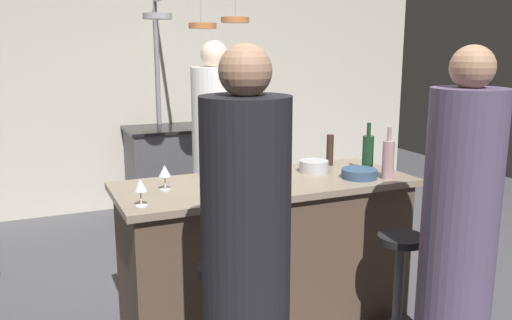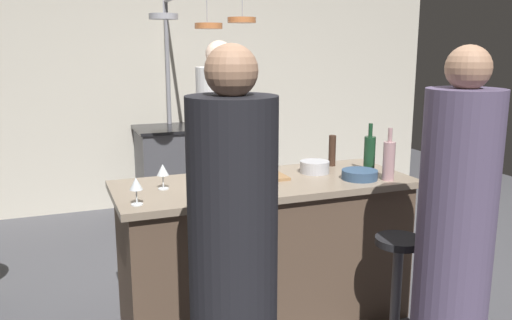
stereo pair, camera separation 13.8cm
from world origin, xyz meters
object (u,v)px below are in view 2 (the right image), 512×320
Objects in this scene: cutting_board at (260,177)px; mixing_bowl_ceramic at (213,178)px; bar_stool_right at (396,290)px; wine_bottle_rose at (389,160)px; wine_glass_near_left_guest at (163,171)px; wine_glass_by_chef at (136,185)px; wine_bottle_red at (216,177)px; mixing_bowl_blue at (360,175)px; guest_right at (454,239)px; guest_left at (233,273)px; wine_bottle_amber at (219,159)px; mixing_bowl_steel at (315,167)px; pepper_mill at (332,151)px; stove_range at (176,169)px; wine_bottle_green at (369,154)px; chef at (221,161)px.

mixing_bowl_ceramic reaches higher than cutting_board.
bar_stool_right is 2.12× the size of wine_bottle_rose.
wine_glass_near_left_guest and wine_glass_by_chef have the same top height.
wine_bottle_red reaches higher than mixing_bowl_blue.
guest_left is at bearing 179.23° from guest_right.
wine_bottle_amber is 0.24m from mixing_bowl_ceramic.
guest_left is 1.36m from mixing_bowl_blue.
guest_right is 5.94× the size of wine_bottle_amber.
bar_stool_right is 3.61× the size of mixing_bowl_steel.
wine_bottle_rose is 1.10× the size of wine_bottle_red.
pepper_mill is at bearing 104.65° from wine_bottle_rose.
cutting_board is 0.48m from wine_bottle_red.
mixing_bowl_ceramic reaches higher than stove_range.
guest_right is 5.33× the size of wine_bottle_green.
wine_bottle_red is at bearing 141.88° from guest_right.
guest_right is at bearing -99.63° from wine_bottle_rose.
wine_glass_by_chef is 1.36m from mixing_bowl_blue.
wine_bottle_red is (-1.08, 0.02, -0.01)m from wine_bottle_rose.
stove_range is at bearing 84.39° from wine_bottle_amber.
mixing_bowl_blue is (0.88, -0.18, -0.01)m from mixing_bowl_ceramic.
wine_bottle_rose is at bearing 80.37° from guest_right.
mixing_bowl_steel is at bearing 102.53° from bar_stool_right.
cutting_board is 0.79m from wine_bottle_rose.
mixing_bowl_steel is (-0.20, -0.14, -0.07)m from pepper_mill.
guest_right is (0.58, -3.43, 0.34)m from stove_range.
chef is 1.02× the size of guest_right.
mixing_bowl_ceramic reaches higher than bar_stool_right.
wine_bottle_amber reaches higher than pepper_mill.
bar_stool_right is at bearing -23.29° from wine_bottle_red.
mixing_bowl_ceramic is (-0.10, -0.21, -0.07)m from wine_bottle_amber.
wine_bottle_rose is 1.06m from mixing_bowl_ceramic.
pepper_mill reaches higher than stove_range.
wine_bottle_rose reaches higher than wine_glass_by_chef.
stove_range is 2.72m from mixing_bowl_blue.
chef is 7.95× the size of mixing_bowl_blue.
chef reaches higher than cutting_board.
wine_bottle_red is at bearing -0.63° from wine_glass_by_chef.
pepper_mill is 0.66× the size of wine_bottle_green.
mixing_bowl_steel is at bearing 5.62° from mixing_bowl_ceramic.
stove_range is 2.43m from cutting_board.
chef is 8.30× the size of pepper_mill.
wine_glass_near_left_guest is (-1.32, 0.07, -0.02)m from wine_bottle_green.
mixing_bowl_blue is (1.09, 0.80, 0.14)m from guest_left.
wine_glass_by_chef is (-1.51, 0.02, -0.02)m from wine_bottle_rose.
pepper_mill is (0.53, -0.85, 0.20)m from chef.
wine_glass_near_left_guest is 0.30m from mixing_bowl_ceramic.
pepper_mill is 0.29m from wine_bottle_green.
wine_bottle_amber reaches higher than mixing_bowl_steel.
cutting_board is (-0.59, 1.04, 0.12)m from guest_right.
wine_bottle_green is at bearing 73.61° from bar_stool_right.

